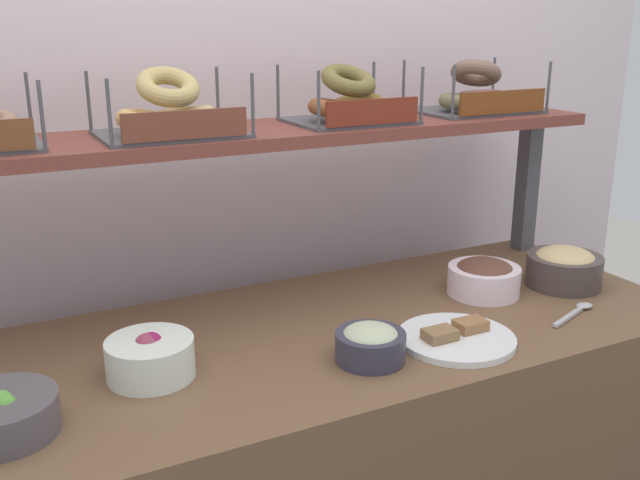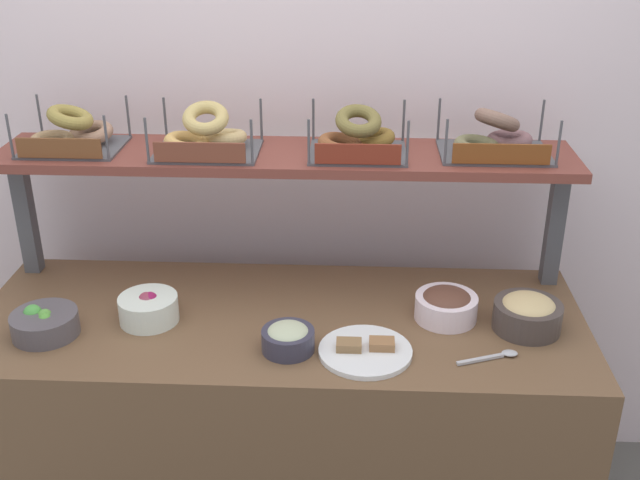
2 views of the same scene
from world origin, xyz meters
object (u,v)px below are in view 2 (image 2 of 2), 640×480
object	(u,v)px
bowl_chocolate_spread	(446,305)
bagel_basket_poppy	(495,140)
serving_plate_white	(365,350)
bagel_basket_cinnamon_raisin	(357,139)
bowl_beet_salad	(149,308)
serving_spoon_near_plate	(497,356)
bowl_veggie_mix	(44,323)
bagel_basket_sesame	(206,137)
bowl_hummus	(528,313)
bowl_tuna_salad	(288,338)
bagel_basket_everything	(72,134)

from	to	relation	value
bowl_chocolate_spread	bagel_basket_poppy	xyz separation A→B (m)	(0.14, 0.26, 0.43)
serving_plate_white	bagel_basket_cinnamon_raisin	world-z (taller)	bagel_basket_cinnamon_raisin
bowl_beet_salad	bowl_chocolate_spread	xyz separation A→B (m)	(0.88, 0.06, 0.00)
serving_spoon_near_plate	bowl_veggie_mix	bearing A→B (deg)	177.26
bowl_beet_salad	serving_spoon_near_plate	xyz separation A→B (m)	(1.00, -0.15, -0.04)
bagel_basket_sesame	bowl_veggie_mix	bearing A→B (deg)	-138.72
bowl_hummus	bagel_basket_cinnamon_raisin	world-z (taller)	bagel_basket_cinnamon_raisin
bowl_veggie_mix	bagel_basket_cinnamon_raisin	size ratio (longest dim) A/B	0.65
bowl_tuna_salad	bagel_basket_cinnamon_raisin	bearing A→B (deg)	67.13
bowl_veggie_mix	bowl_chocolate_spread	size ratio (longest dim) A/B	1.03
bowl_beet_salad	bagel_basket_poppy	xyz separation A→B (m)	(1.02, 0.31, 0.43)
serving_plate_white	bagel_basket_everything	xyz separation A→B (m)	(-0.92, 0.45, 0.47)
bowl_veggie_mix	bagel_basket_cinnamon_raisin	xyz separation A→B (m)	(0.89, 0.38, 0.44)
serving_plate_white	bagel_basket_sesame	xyz separation A→B (m)	(-0.49, 0.43, 0.47)
bagel_basket_everything	bagel_basket_poppy	size ratio (longest dim) A/B	0.90
serving_plate_white	bagel_basket_cinnamon_raisin	size ratio (longest dim) A/B	0.88
bowl_hummus	bagel_basket_sesame	distance (m)	1.09
bowl_hummus	bagel_basket_cinnamon_raisin	xyz separation A→B (m)	(-0.50, 0.28, 0.43)
bowl_veggie_mix	bagel_basket_poppy	bearing A→B (deg)	17.20
bowl_veggie_mix	bowl_tuna_salad	bearing A→B (deg)	-3.84
serving_spoon_near_plate	bagel_basket_sesame	distance (m)	1.07
bowl_beet_salad	bowl_tuna_salad	xyz separation A→B (m)	(0.42, -0.14, -0.00)
bowl_beet_salad	bagel_basket_sesame	distance (m)	0.54
bowl_beet_salad	bowl_chocolate_spread	distance (m)	0.88
bagel_basket_everything	bagel_basket_cinnamon_raisin	xyz separation A→B (m)	(0.88, -0.01, 0.00)
bowl_beet_salad	bagel_basket_cinnamon_raisin	bearing A→B (deg)	25.79
bowl_tuna_salad	bagel_basket_cinnamon_raisin	size ratio (longest dim) A/B	0.50
bagel_basket_sesame	bagel_basket_poppy	world-z (taller)	bagel_basket_sesame
serving_plate_white	bagel_basket_poppy	bearing A→B (deg)	50.35
bowl_tuna_salad	bagel_basket_cinnamon_raisin	distance (m)	0.64
bowl_beet_salad	serving_plate_white	size ratio (longest dim) A/B	0.67
serving_spoon_near_plate	bagel_basket_everything	distance (m)	1.43
bagel_basket_cinnamon_raisin	bagel_basket_everything	bearing A→B (deg)	179.26
bowl_hummus	bagel_basket_poppy	world-z (taller)	bagel_basket_poppy
bowl_tuna_salad	bagel_basket_everything	distance (m)	0.94
serving_spoon_near_plate	bagel_basket_poppy	xyz separation A→B (m)	(0.02, 0.46, 0.47)
bowl_veggie_mix	bowl_chocolate_spread	world-z (taller)	bowl_chocolate_spread
bowl_beet_salad	bagel_basket_cinnamon_raisin	xyz separation A→B (m)	(0.61, 0.29, 0.44)
bagel_basket_cinnamon_raisin	serving_plate_white	bearing A→B (deg)	-85.65
bowl_beet_salad	bagel_basket_everything	xyz separation A→B (m)	(-0.28, 0.30, 0.43)
bowl_beet_salad	bowl_tuna_salad	size ratio (longest dim) A/B	1.18
bowl_veggie_mix	serving_plate_white	bearing A→B (deg)	-3.57
bowl_tuna_salad	bagel_basket_everything	bearing A→B (deg)	147.86
bowl_beet_salad	bowl_chocolate_spread	world-z (taller)	bowl_chocolate_spread
bowl_hummus	bagel_basket_poppy	distance (m)	0.53
bagel_basket_poppy	bowl_tuna_salad	bearing A→B (deg)	-142.93
bowl_beet_salad	bowl_veggie_mix	distance (m)	0.29
bagel_basket_cinnamon_raisin	bowl_beet_salad	bearing A→B (deg)	-154.21
serving_spoon_near_plate	bagel_basket_everything	bearing A→B (deg)	160.38
bowl_tuna_salad	serving_spoon_near_plate	xyz separation A→B (m)	(0.57, -0.01, -0.03)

